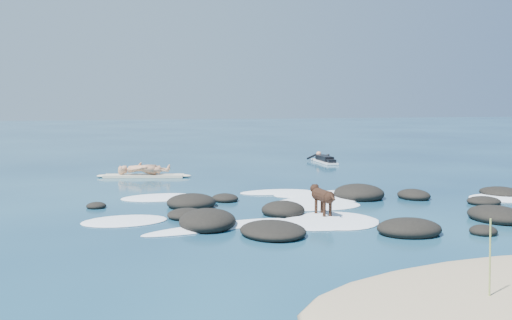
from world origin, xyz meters
name	(u,v)px	position (x,y,z in m)	size (l,w,h in m)	color
ground	(350,204)	(0.00, 0.00, 0.00)	(160.00, 160.00, 0.00)	#0A2642
reef_rocks	(365,208)	(-0.18, -1.29, 0.11)	(14.44, 6.51, 0.57)	black
breaking_foam	(326,206)	(-0.78, -0.14, 0.01)	(14.18, 6.52, 0.12)	white
standing_surfer_rig	(144,156)	(-5.14, 7.37, 0.81)	(3.58, 1.37, 2.06)	beige
paddling_surfer_rig	(324,159)	(3.56, 10.43, 0.16)	(1.20, 2.67, 0.46)	white
dog	(322,196)	(-1.47, -1.51, 0.54)	(0.39, 1.27, 0.81)	black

